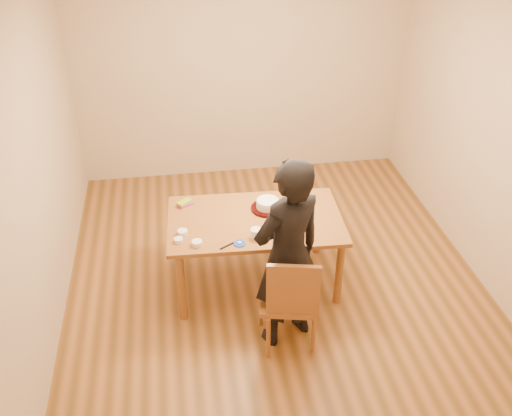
{
  "coord_description": "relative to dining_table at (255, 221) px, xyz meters",
  "views": [
    {
      "loc": [
        -0.85,
        -4.29,
        3.65
      ],
      "look_at": [
        -0.2,
        -0.08,
        0.9
      ],
      "focal_mm": 40.0,
      "sensor_mm": 36.0,
      "label": 1
    }
  ],
  "objects": [
    {
      "name": "room_shell",
      "position": [
        0.2,
        0.37,
        0.62
      ],
      "size": [
        4.0,
        4.5,
        2.7
      ],
      "color": "brown",
      "rests_on": "ground"
    },
    {
      "name": "dining_table",
      "position": [
        0.0,
        0.0,
        0.0
      ],
      "size": [
        1.63,
        1.02,
        0.04
      ],
      "primitive_type": "cube",
      "rotation": [
        0.0,
        0.0,
        -0.05
      ],
      "color": "brown",
      "rests_on": "floor"
    },
    {
      "name": "dining_chair",
      "position": [
        0.15,
        -0.78,
        -0.28
      ],
      "size": [
        0.53,
        0.53,
        0.04
      ],
      "primitive_type": "cube",
      "rotation": [
        0.0,
        0.0,
        -0.21
      ],
      "color": "brown",
      "rests_on": "floor"
    },
    {
      "name": "cake_plate",
      "position": [
        0.14,
        0.14,
        0.03
      ],
      "size": [
        0.31,
        0.31,
        0.02
      ],
      "primitive_type": "cylinder",
      "color": "red",
      "rests_on": "dining_table"
    },
    {
      "name": "cake",
      "position": [
        0.14,
        0.14,
        0.08
      ],
      "size": [
        0.21,
        0.21,
        0.07
      ],
      "primitive_type": "cylinder",
      "color": "white",
      "rests_on": "cake_plate"
    },
    {
      "name": "frosting_dome",
      "position": [
        0.14,
        0.14,
        0.12
      ],
      "size": [
        0.21,
        0.21,
        0.03
      ],
      "primitive_type": "ellipsoid",
      "color": "white",
      "rests_on": "cake"
    },
    {
      "name": "frosting_tub",
      "position": [
        -0.04,
        -0.29,
        0.06
      ],
      "size": [
        0.1,
        0.1,
        0.09
      ],
      "primitive_type": "cylinder",
      "color": "white",
      "rests_on": "dining_table"
    },
    {
      "name": "frosting_lid",
      "position": [
        -0.19,
        -0.36,
        0.02
      ],
      "size": [
        0.1,
        0.1,
        0.01
      ],
      "primitive_type": "cylinder",
      "color": "#1B3CB4",
      "rests_on": "dining_table"
    },
    {
      "name": "frosting_dollop",
      "position": [
        -0.19,
        -0.36,
        0.04
      ],
      "size": [
        0.04,
        0.04,
        0.02
      ],
      "primitive_type": "ellipsoid",
      "color": "white",
      "rests_on": "frosting_lid"
    },
    {
      "name": "ramekin_green",
      "position": [
        -0.55,
        -0.32,
        0.04
      ],
      "size": [
        0.09,
        0.09,
        0.04
      ],
      "primitive_type": "cylinder",
      "color": "white",
      "rests_on": "dining_table"
    },
    {
      "name": "ramekin_yellow",
      "position": [
        -0.66,
        -0.14,
        0.04
      ],
      "size": [
        0.09,
        0.09,
        0.04
      ],
      "primitive_type": "cylinder",
      "color": "white",
      "rests_on": "dining_table"
    },
    {
      "name": "ramekin_multi",
      "position": [
        -0.7,
        -0.25,
        0.04
      ],
      "size": [
        0.08,
        0.08,
        0.04
      ],
      "primitive_type": "cylinder",
      "color": "white",
      "rests_on": "dining_table"
    },
    {
      "name": "candy_box_pink",
      "position": [
        -0.62,
        0.33,
        0.03
      ],
      "size": [
        0.16,
        0.14,
        0.02
      ],
      "primitive_type": "cube",
      "rotation": [
        0.0,
        0.0,
        0.56
      ],
      "color": "#E23583",
      "rests_on": "dining_table"
    },
    {
      "name": "candy_box_green",
      "position": [
        -0.62,
        0.33,
        0.05
      ],
      "size": [
        0.15,
        0.15,
        0.02
      ],
      "primitive_type": "cube",
      "rotation": [
        0.0,
        0.0,
        0.72
      ],
      "color": "green",
      "rests_on": "candy_box_pink"
    },
    {
      "name": "spatula",
      "position": [
        -0.29,
        -0.37,
        0.02
      ],
      "size": [
        0.14,
        0.09,
        0.01
      ],
      "primitive_type": "cube",
      "rotation": [
        0.0,
        0.0,
        0.54
      ],
      "color": "black",
      "rests_on": "dining_table"
    },
    {
      "name": "person",
      "position": [
        0.15,
        -0.73,
        0.14
      ],
      "size": [
        0.75,
        0.64,
        1.74
      ],
      "primitive_type": "imported",
      "rotation": [
        0.0,
        0.0,
        3.56
      ],
      "color": "black",
      "rests_on": "floor"
    }
  ]
}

